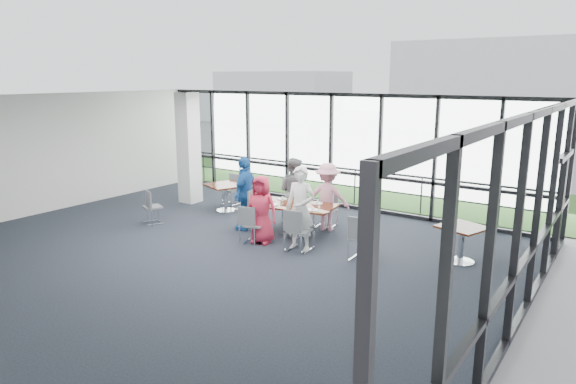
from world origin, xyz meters
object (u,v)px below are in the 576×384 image
Objects in this scene: chair_main_fl at (293,205)px; chair_spare_r at (362,239)px; chair_spare_la at (152,207)px; side_table_right at (462,232)px; chair_main_fr at (326,210)px; chair_spare_lb at (231,190)px; side_table_left at (225,188)px; chair_main_nl at (254,225)px; diner_far_right at (327,197)px; main_table at (295,210)px; structural_column at (189,148)px; diner_end at (246,193)px; diner_far_left at (294,191)px; chair_main_end at (247,209)px; diner_near_left at (261,209)px; diner_near_right at (300,209)px; chair_main_nr at (299,231)px.

chair_main_fl is 1.00× the size of chair_spare_r.
side_table_right is at bearing 36.44° from chair_spare_la.
chair_spare_la is at bearing 22.32° from chair_main_fr.
side_table_left is at bearing 122.70° from chair_spare_lb.
side_table_left is 2.95m from chair_main_nl.
side_table_right is 0.63× the size of diner_far_right.
main_table is 0.92m from diner_far_right.
side_table_right is 1.12× the size of chair_main_fl.
structural_column is 4.84m from diner_far_right.
diner_end is 2.09× the size of chair_spare_lb.
main_table is 1.93× the size of side_table_right.
diner_far_left reaches higher than chair_main_end.
chair_spare_lb is at bearing 19.19° from structural_column.
diner_near_left is 0.98m from diner_near_right.
side_table_right is at bearing -0.87° from chair_main_nl.
chair_spare_r is at bearing 2.63° from chair_main_nr.
side_table_right is at bearing -2.37° from main_table.
chair_main_fr reaches higher than chair_spare_lb.
diner_far_left is at bearing 168.84° from chair_spare_lb.
chair_main_nl is at bearing 176.29° from chair_main_nr.
diner_near_left reaches higher than main_table.
chair_main_nl is (-0.83, -1.79, -0.40)m from diner_far_right.
chair_spare_la is 2.63m from chair_spare_lb.
diner_end reaches higher than diner_far_right.
diner_far_left is at bearing 121.23° from diner_near_right.
chair_spare_la reaches higher than side_table_right.
diner_far_left is (2.26, -0.01, 0.20)m from side_table_left.
chair_spare_lb is at bearing -145.74° from chair_main_end.
diner_far_left reaches higher than chair_main_nl.
diner_near_left reaches higher than chair_main_nr.
diner_near_left is 0.93× the size of diner_far_right.
chair_spare_la is (-2.19, -1.06, -0.05)m from chair_main_end.
side_table_right is 3.53m from chair_main_fr.
chair_spare_r is (4.85, -1.36, -0.19)m from side_table_left.
diner_near_left reaches higher than chair_main_fl.
diner_end reaches higher than diner_near_left.
side_table_left is 1.49× the size of chair_main_nl.
structural_column is at bearing 151.04° from chair_main_nr.
side_table_right is (8.10, -0.57, -0.98)m from structural_column.
diner_end is 2.01m from chair_main_fr.
chair_main_nl is (-0.45, -0.97, -0.20)m from main_table.
chair_main_fr is (4.62, 0.02, -1.17)m from structural_column.
side_table_left and side_table_right have the same top height.
diner_near_right is 2.12× the size of chair_spare_lb.
diner_near_right is at bearing -7.64° from chair_main_nl.
diner_far_right is at bearing 173.24° from chair_spare_lb.
chair_main_fl is at bearing 87.95° from diner_near_left.
chair_spare_la is at bearing 173.75° from diner_near_left.
diner_end is at bearing 153.39° from chair_main_nr.
diner_near_left is (-4.03, -1.27, 0.14)m from side_table_right.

